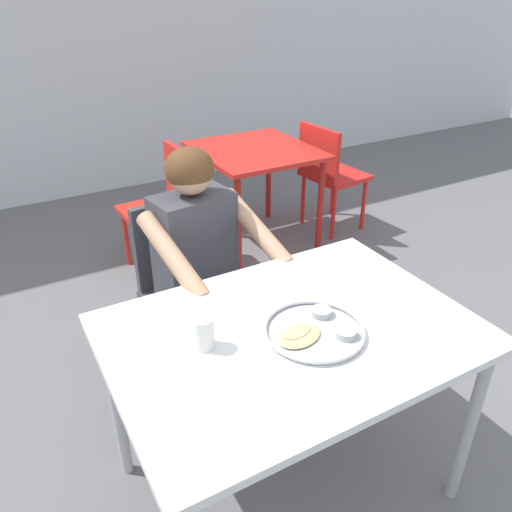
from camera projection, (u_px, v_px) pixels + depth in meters
The scene contains 9 objects.
ground_plane at pixel (302, 483), 2.03m from camera, with size 12.00×12.00×0.05m, color slate.
table_foreground at pixel (291, 347), 1.68m from camera, with size 1.19×0.85×0.76m.
thali_tray at pixel (315, 330), 1.61m from camera, with size 0.33×0.33×0.03m.
drinking_cup at pixel (203, 331), 1.53m from camera, with size 0.07×0.07×0.11m.
chair_foreground at pixel (184, 278), 2.43m from camera, with size 0.46×0.46×0.86m.
diner_foreground at pixel (206, 259), 2.17m from camera, with size 0.55×0.59×1.17m.
table_background_red at pixel (255, 162), 3.53m from camera, with size 0.77×0.84×0.73m.
chair_red_left at pixel (166, 201), 3.30m from camera, with size 0.44×0.45×0.82m.
chair_red_right at pixel (328, 170), 3.82m from camera, with size 0.44×0.48×0.83m.
Camera 1 is at (-0.81, -1.07, 1.76)m, focal length 35.22 mm.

